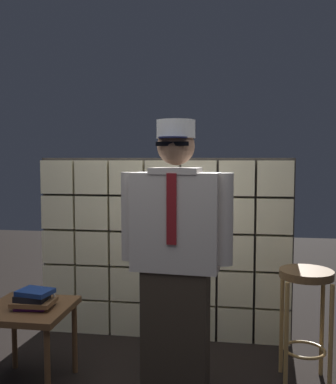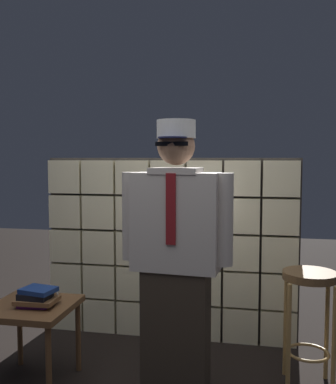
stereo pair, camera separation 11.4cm
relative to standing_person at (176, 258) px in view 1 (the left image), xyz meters
name	(u,v)px [view 1 (the left image)]	position (x,y,z in m)	size (l,w,h in m)	color
glass_block_wall	(163,249)	(-0.23, 0.95, -0.15)	(2.08, 0.10, 1.49)	beige
standing_person	(176,258)	(0.00, 0.00, 0.00)	(0.67, 0.30, 1.69)	#382D23
bar_stool	(306,299)	(0.80, 0.33, -0.32)	(0.34, 0.34, 0.75)	brown
side_table	(29,317)	(-0.95, 0.03, -0.42)	(0.52, 0.52, 0.53)	brown
book_stack	(33,299)	(-0.90, 0.01, -0.29)	(0.25, 0.19, 0.12)	#591E66
coffee_mug	(43,296)	(-0.88, 0.10, -0.31)	(0.13, 0.08, 0.09)	silver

